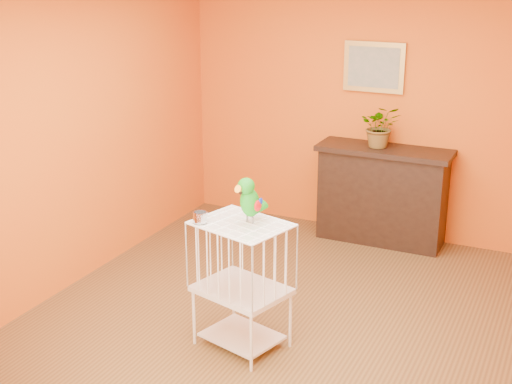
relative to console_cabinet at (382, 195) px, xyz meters
The scene contains 8 objects.
ground 2.09m from the console_cabinet, 95.95° to the right, with size 4.50×4.50×0.00m, color brown.
room_shell 2.30m from the console_cabinet, 95.95° to the right, with size 4.50×4.50×4.50m.
console_cabinet is the anchor object (origin of this frame).
potted_plant 0.66m from the console_cabinet, 137.97° to the left, with size 0.38×0.43×0.33m, color #26722D.
framed_picture 1.29m from the console_cabinet, 136.40° to the left, with size 0.62×0.04×0.50m.
birdcage 2.50m from the console_cabinet, 98.23° to the right, with size 0.75×0.65×0.99m.
feed_cup 2.71m from the console_cabinet, 103.78° to the right, with size 0.11×0.11×0.07m, color silver.
parrot 2.54m from the console_cabinet, 97.35° to the right, with size 0.18×0.31×0.34m.
Camera 1 is at (1.99, -4.72, 2.82)m, focal length 50.00 mm.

